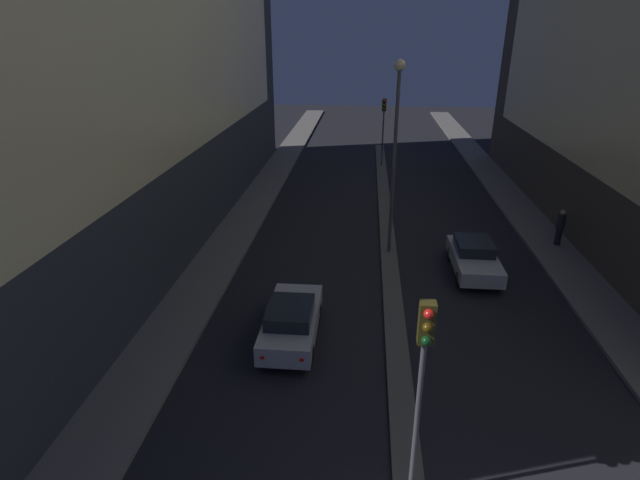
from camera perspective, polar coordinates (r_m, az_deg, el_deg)
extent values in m
cube|color=#56544F|center=(28.11, 7.55, 2.23)|extent=(0.76, 39.08, 0.11)
cylinder|color=#4C4C51|center=(11.52, 10.99, -19.87)|extent=(0.12, 0.12, 4.13)
cube|color=#3D3814|center=(10.00, 12.08, -9.22)|extent=(0.32, 0.28, 0.90)
sphere|color=red|center=(9.70, 12.34, -8.28)|extent=(0.20, 0.20, 0.20)
sphere|color=#4C380A|center=(9.85, 12.19, -9.78)|extent=(0.20, 0.20, 0.20)
sphere|color=#0F3D19|center=(10.02, 12.04, -11.22)|extent=(0.20, 0.20, 0.20)
cylinder|color=#4C4C51|center=(39.24, 7.16, 11.43)|extent=(0.12, 0.12, 4.13)
cube|color=#3D3814|center=(38.82, 7.35, 15.06)|extent=(0.32, 0.28, 0.90)
sphere|color=red|center=(38.60, 7.38, 15.47)|extent=(0.20, 0.20, 0.20)
sphere|color=#4C380A|center=(38.64, 7.36, 15.03)|extent=(0.20, 0.20, 0.20)
sphere|color=#0F3D19|center=(38.68, 7.34, 14.59)|extent=(0.20, 0.20, 0.20)
cylinder|color=#4C4C51|center=(22.73, 8.43, 8.29)|extent=(0.16, 0.16, 8.29)
sphere|color=#F9EAB2|center=(22.05, 9.11, 19.13)|extent=(0.49, 0.49, 0.49)
cube|color=#B2B2B7|center=(17.34, -3.24, -9.35)|extent=(1.73, 4.23, 0.69)
cube|color=black|center=(16.76, -3.44, -8.26)|extent=(1.47, 1.90, 0.47)
cube|color=red|center=(15.70, -6.62, -13.21)|extent=(0.14, 0.04, 0.10)
cube|color=red|center=(15.52, -2.11, -13.53)|extent=(0.14, 0.04, 0.10)
cylinder|color=black|center=(18.73, -4.95, -7.97)|extent=(0.22, 0.64, 0.64)
cylinder|color=black|center=(18.54, -0.30, -8.22)|extent=(0.22, 0.64, 0.64)
cylinder|color=black|center=(16.58, -6.53, -12.60)|extent=(0.22, 0.64, 0.64)
cylinder|color=black|center=(16.37, -1.20, -12.96)|extent=(0.22, 0.64, 0.64)
cube|color=#B2B2B7|center=(22.76, 17.18, -2.21)|extent=(1.80, 4.11, 0.62)
cube|color=black|center=(22.82, 17.20, -0.63)|extent=(1.53, 1.85, 0.48)
cube|color=red|center=(24.47, 14.87, -0.06)|extent=(0.14, 0.04, 0.10)
cube|color=red|center=(24.72, 17.74, -0.16)|extent=(0.14, 0.04, 0.10)
cylinder|color=black|center=(23.87, 14.69, -1.54)|extent=(0.22, 0.64, 0.64)
cylinder|color=black|center=(24.20, 18.37, -1.65)|extent=(0.22, 0.64, 0.64)
cylinder|color=black|center=(21.61, 15.66, -4.33)|extent=(0.22, 0.64, 0.64)
cylinder|color=black|center=(21.97, 19.72, -4.41)|extent=(0.22, 0.64, 0.64)
cylinder|color=black|center=(27.00, 25.57, 0.37)|extent=(0.30, 0.30, 0.82)
cylinder|color=#232328|center=(26.75, 25.85, 1.90)|extent=(0.40, 0.40, 0.73)
sphere|color=beige|center=(26.59, 26.03, 2.87)|extent=(0.24, 0.24, 0.24)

